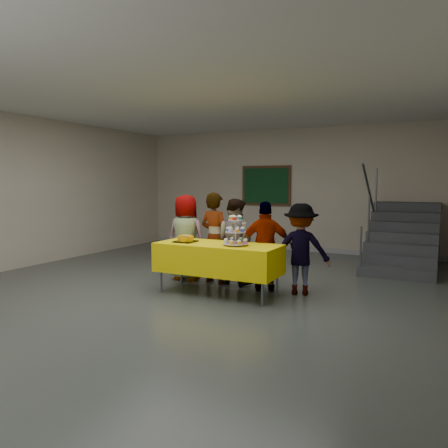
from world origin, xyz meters
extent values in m
plane|color=#4C514C|center=(0.00, 0.00, 0.00)|extent=(10.00, 10.00, 0.00)
cube|color=#BEB199|center=(0.00, 5.00, 1.50)|extent=(8.00, 0.04, 3.00)
cube|color=#BEB199|center=(-4.00, 0.00, 1.50)|extent=(0.04, 10.00, 3.00)
cube|color=silver|center=(0.00, 0.00, 3.00)|extent=(8.00, 10.00, 0.04)
cube|color=#999999|center=(0.00, 4.98, 0.06)|extent=(7.90, 0.03, 0.12)
cylinder|color=#595960|center=(-0.43, 0.09, 0.36)|extent=(0.04, 0.04, 0.73)
cylinder|color=#595960|center=(1.25, 0.09, 0.36)|extent=(0.04, 0.04, 0.73)
cylinder|color=#595960|center=(-0.43, 0.67, 0.36)|extent=(0.04, 0.04, 0.73)
cylinder|color=#595960|center=(1.25, 0.67, 0.36)|extent=(0.04, 0.04, 0.73)
cube|color=#595960|center=(0.41, 0.38, 0.74)|extent=(1.80, 0.70, 0.02)
cube|color=yellow|center=(0.41, 0.38, 0.55)|extent=(1.88, 0.78, 0.44)
cylinder|color=silver|center=(0.73, 0.34, 0.78)|extent=(0.18, 0.18, 0.01)
cylinder|color=silver|center=(0.73, 0.34, 0.98)|extent=(0.02, 0.02, 0.42)
cylinder|color=silver|center=(0.73, 0.34, 0.80)|extent=(0.38, 0.38, 0.01)
cylinder|color=silver|center=(0.73, 0.34, 0.97)|extent=(0.30, 0.30, 0.01)
cylinder|color=silver|center=(0.73, 0.34, 1.14)|extent=(0.22, 0.22, 0.01)
cube|color=black|center=(-0.12, 0.32, 0.78)|extent=(0.30, 0.30, 0.02)
cylinder|color=#FFA400|center=(-0.12, 0.32, 0.82)|extent=(0.25, 0.25, 0.07)
ellipsoid|color=#FFA400|center=(-0.12, 0.32, 0.86)|extent=(0.25, 0.25, 0.05)
ellipsoid|color=white|center=(-0.07, 0.28, 0.88)|extent=(0.08, 0.08, 0.02)
cube|color=silver|center=(-0.14, 0.19, 0.88)|extent=(0.30, 0.16, 0.04)
imported|color=slate|center=(-0.55, 1.01, 0.74)|extent=(0.75, 0.51, 1.48)
imported|color=slate|center=(0.01, 1.02, 0.76)|extent=(0.61, 0.46, 1.52)
imported|color=slate|center=(0.34, 1.12, 0.71)|extent=(0.80, 0.68, 1.42)
imported|color=slate|center=(0.99, 0.89, 0.70)|extent=(0.89, 0.62, 1.40)
imported|color=#5C5D65|center=(1.52, 0.95, 0.69)|extent=(0.99, 0.74, 1.37)
cube|color=#424447|center=(2.70, 2.75, 0.09)|extent=(1.30, 0.30, 0.18)
cube|color=#424447|center=(2.70, 3.05, 0.18)|extent=(1.30, 0.30, 0.36)
cube|color=#424447|center=(2.70, 3.35, 0.27)|extent=(1.30, 0.30, 0.54)
cube|color=#424447|center=(2.70, 3.65, 0.36)|extent=(1.30, 0.30, 0.72)
cube|color=#424447|center=(2.70, 3.95, 0.45)|extent=(1.30, 0.30, 0.90)
cube|color=#424447|center=(2.70, 4.25, 0.54)|extent=(1.30, 0.30, 1.08)
cube|color=#424447|center=(2.70, 4.55, 0.63)|extent=(1.30, 0.30, 1.26)
cube|color=#424447|center=(2.70, 4.85, 0.63)|extent=(1.30, 0.30, 1.26)
cylinder|color=#595960|center=(2.10, 2.70, 0.45)|extent=(0.04, 0.04, 0.90)
cylinder|color=#595960|center=(2.10, 3.50, 0.99)|extent=(0.04, 0.04, 0.90)
cylinder|color=#595960|center=(2.10, 4.40, 1.53)|extent=(0.04, 0.04, 0.90)
cylinder|color=#595960|center=(2.10, 3.55, 1.44)|extent=(0.04, 1.85, 1.20)
cube|color=#472B16|center=(-0.64, 4.97, 1.60)|extent=(1.30, 0.04, 1.00)
cube|color=#133E1D|center=(-0.64, 4.94, 1.60)|extent=(1.18, 0.02, 0.88)
camera|label=1|loc=(3.45, -5.35, 1.69)|focal=35.00mm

